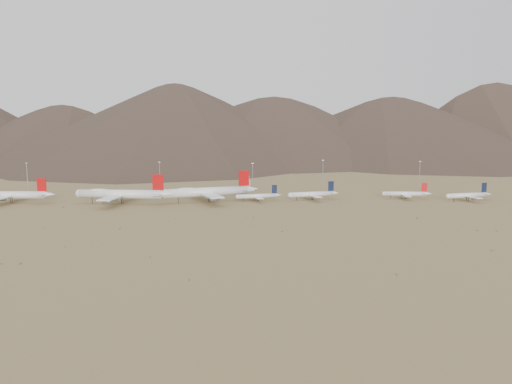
{
  "coord_description": "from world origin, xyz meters",
  "views": [
    {
      "loc": [
        21.76,
        -358.97,
        56.38
      ],
      "look_at": [
        36.21,
        30.0,
        7.51
      ],
      "focal_mm": 35.0,
      "sensor_mm": 36.0,
      "label": 1
    }
  ],
  "objects_px": {
    "narrowbody_b": "(313,194)",
    "narrowbody_a": "(258,196)",
    "widebody_east": "(208,192)",
    "widebody_centre": "(121,194)",
    "control_tower": "(246,183)",
    "widebody_west": "(10,195)"
  },
  "relations": [
    {
      "from": "narrowbody_b",
      "to": "narrowbody_a",
      "type": "bearing_deg",
      "value": 170.47
    },
    {
      "from": "widebody_east",
      "to": "narrowbody_b",
      "type": "distance_m",
      "value": 84.43
    },
    {
      "from": "widebody_centre",
      "to": "widebody_east",
      "type": "height_order",
      "value": "widebody_east"
    },
    {
      "from": "narrowbody_a",
      "to": "widebody_east",
      "type": "bearing_deg",
      "value": 171.79
    },
    {
      "from": "control_tower",
      "to": "widebody_east",
      "type": "bearing_deg",
      "value": -109.17
    },
    {
      "from": "widebody_centre",
      "to": "control_tower",
      "type": "bearing_deg",
      "value": 54.04
    },
    {
      "from": "widebody_west",
      "to": "narrowbody_b",
      "type": "distance_m",
      "value": 235.53
    },
    {
      "from": "control_tower",
      "to": "widebody_centre",
      "type": "bearing_deg",
      "value": -134.06
    },
    {
      "from": "widebody_centre",
      "to": "widebody_east",
      "type": "bearing_deg",
      "value": 16.18
    },
    {
      "from": "widebody_centre",
      "to": "control_tower",
      "type": "height_order",
      "value": "widebody_centre"
    },
    {
      "from": "widebody_centre",
      "to": "narrowbody_a",
      "type": "bearing_deg",
      "value": 14.99
    },
    {
      "from": "narrowbody_b",
      "to": "control_tower",
      "type": "xyz_separation_m",
      "value": [
        -52.38,
        83.09,
        0.56
      ]
    },
    {
      "from": "widebody_east",
      "to": "narrowbody_a",
      "type": "distance_m",
      "value": 39.96
    },
    {
      "from": "widebody_centre",
      "to": "control_tower",
      "type": "relative_size",
      "value": 6.4
    },
    {
      "from": "widebody_west",
      "to": "widebody_centre",
      "type": "distance_m",
      "value": 86.22
    },
    {
      "from": "widebody_centre",
      "to": "narrowbody_b",
      "type": "distance_m",
      "value": 150.41
    },
    {
      "from": "widebody_centre",
      "to": "widebody_east",
      "type": "distance_m",
      "value": 66.06
    },
    {
      "from": "narrowbody_b",
      "to": "control_tower",
      "type": "height_order",
      "value": "narrowbody_b"
    },
    {
      "from": "widebody_centre",
      "to": "narrowbody_b",
      "type": "relative_size",
      "value": 1.77
    },
    {
      "from": "widebody_east",
      "to": "narrowbody_a",
      "type": "xyz_separation_m",
      "value": [
        39.6,
        3.39,
        -4.12
      ]
    },
    {
      "from": "widebody_centre",
      "to": "narrowbody_b",
      "type": "xyz_separation_m",
      "value": [
        149.39,
        17.14,
        -3.14
      ]
    },
    {
      "from": "widebody_west",
      "to": "control_tower",
      "type": "distance_m",
      "value": 205.27
    }
  ]
}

